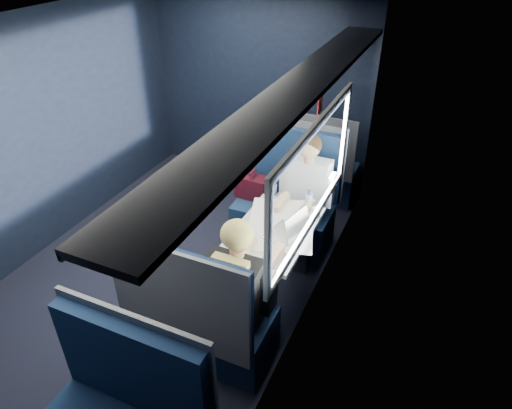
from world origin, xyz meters
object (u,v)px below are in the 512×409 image
at_px(woman, 241,284).
at_px(bottle_small, 308,202).
at_px(cup, 316,213).
at_px(laptop, 290,229).
at_px(table, 270,236).
at_px(seat_row_front, 313,168).
at_px(seat_bay_far, 202,320).
at_px(man, 305,194).
at_px(seat_bay_near, 284,204).

distance_m(woman, bottle_small, 1.11).
height_order(bottle_small, cup, bottle_small).
bearing_deg(bottle_small, laptop, -92.35).
relative_size(table, seat_row_front, 0.86).
bearing_deg(woman, seat_bay_far, -146.18).
height_order(man, cup, man).
bearing_deg(seat_bay_near, table, -77.11).
xyz_separation_m(seat_bay_far, seat_row_front, (0.00, 2.67, -0.00)).
distance_m(seat_bay_far, seat_row_front, 2.67).
xyz_separation_m(seat_bay_near, seat_bay_far, (0.02, -1.75, -0.01)).
bearing_deg(laptop, bottle_small, 87.65).
height_order(seat_bay_near, woman, woman).
bearing_deg(laptop, seat_bay_near, 113.14).
distance_m(seat_bay_near, cup, 0.82).
bearing_deg(cup, seat_row_front, 108.11).
relative_size(seat_bay_near, woman, 0.95).
distance_m(man, cup, 0.44).
height_order(man, laptop, man).
distance_m(woman, cup, 1.06).
distance_m(table, seat_bay_near, 0.93).
bearing_deg(cup, laptop, -107.75).
bearing_deg(man, woman, -90.00).
xyz_separation_m(seat_row_front, man, (0.25, -1.10, 0.31)).
relative_size(table, seat_bay_near, 0.79).
distance_m(seat_row_front, woman, 2.54).
height_order(table, seat_bay_far, seat_bay_far).
relative_size(table, woman, 0.76).
relative_size(seat_row_front, laptop, 3.19).
relative_size(table, bottle_small, 4.68).
height_order(seat_row_front, cup, seat_row_front).
xyz_separation_m(table, seat_row_front, (-0.18, 1.80, -0.25)).
relative_size(bottle_small, cup, 2.28).
relative_size(table, seat_bay_far, 0.79).
relative_size(seat_row_front, cup, 12.37).
bearing_deg(bottle_small, cup, -33.42).
xyz_separation_m(seat_bay_far, woman, (0.25, 0.17, 0.31)).
distance_m(table, laptop, 0.23).
bearing_deg(seat_row_front, laptop, -78.62).
xyz_separation_m(man, cup, (0.23, -0.37, 0.07)).
relative_size(seat_row_front, woman, 0.88).
bearing_deg(table, woman, -84.55).
bearing_deg(laptop, seat_bay_far, -113.35).
bearing_deg(bottle_small, seat_bay_near, 129.87).
xyz_separation_m(woman, bottle_small, (0.13, 1.10, 0.11)).
xyz_separation_m(man, laptop, (0.12, -0.72, 0.09)).
relative_size(seat_bay_far, cup, 13.44).
xyz_separation_m(table, bottle_small, (0.20, 0.39, 0.17)).
distance_m(table, bottle_small, 0.47).
xyz_separation_m(seat_bay_near, woman, (0.27, -1.58, 0.31)).
distance_m(seat_row_front, bottle_small, 1.52).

